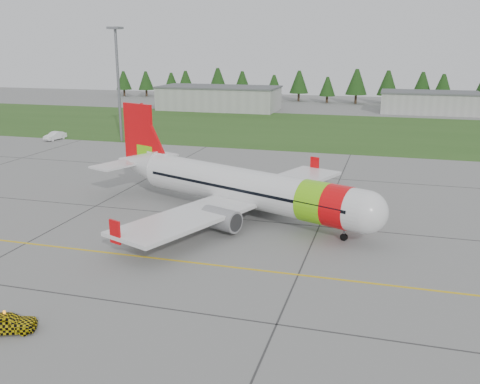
% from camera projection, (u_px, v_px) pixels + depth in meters
% --- Properties ---
extents(ground, '(320.00, 320.00, 0.00)m').
position_uv_depth(ground, '(136.00, 304.00, 37.17)').
color(ground, gray).
rests_on(ground, ground).
extents(aircraft, '(33.76, 32.07, 10.72)m').
position_uv_depth(aircraft, '(241.00, 187.00, 55.57)').
color(aircraft, silver).
rests_on(aircraft, ground).
extents(follow_me_car, '(1.77, 1.89, 3.77)m').
position_uv_depth(follow_me_car, '(3.00, 305.00, 33.13)').
color(follow_me_car, yellow).
rests_on(follow_me_car, ground).
extents(service_van, '(1.87, 1.80, 4.65)m').
position_uv_depth(service_van, '(54.00, 128.00, 100.26)').
color(service_van, white).
rests_on(service_van, ground).
extents(grass_strip, '(320.00, 50.00, 0.03)m').
position_uv_depth(grass_strip, '(312.00, 129.00, 113.11)').
color(grass_strip, '#30561E').
rests_on(grass_strip, ground).
extents(taxi_guideline, '(120.00, 0.25, 0.02)m').
position_uv_depth(taxi_guideline, '(180.00, 261.00, 44.57)').
color(taxi_guideline, gold).
rests_on(taxi_guideline, ground).
extents(hangar_west, '(32.00, 14.00, 6.00)m').
position_uv_depth(hangar_west, '(219.00, 99.00, 146.21)').
color(hangar_west, '#A8A8A3').
rests_on(hangar_west, ground).
extents(hangar_east, '(24.00, 12.00, 5.20)m').
position_uv_depth(hangar_east, '(429.00, 103.00, 139.12)').
color(hangar_east, '#A8A8A3').
rests_on(hangar_east, ground).
extents(floodlight_mast, '(0.50, 0.50, 20.00)m').
position_uv_depth(floodlight_mast, '(119.00, 87.00, 96.71)').
color(floodlight_mast, slate).
rests_on(floodlight_mast, ground).
extents(treeline, '(160.00, 8.00, 10.00)m').
position_uv_depth(treeline, '(340.00, 86.00, 163.64)').
color(treeline, '#1C3F14').
rests_on(treeline, ground).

